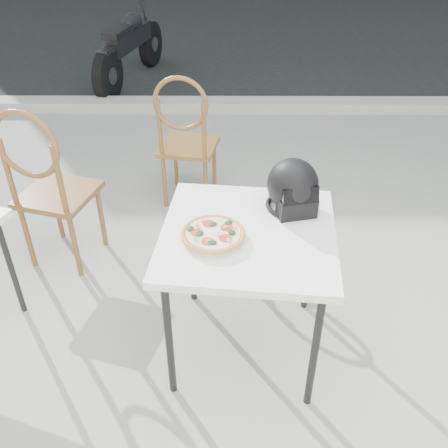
{
  "coord_description": "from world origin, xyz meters",
  "views": [
    {
      "loc": [
        -0.24,
        -2.32,
        2.16
      ],
      "look_at": [
        -0.25,
        -0.42,
        0.83
      ],
      "focal_mm": 40.0,
      "sensor_mm": 36.0,
      "label": 1
    }
  ],
  "objects_px": {
    "cafe_table_main": "(248,243)",
    "plate": "(213,237)",
    "motorcycle": "(130,48)",
    "pizza": "(213,234)",
    "cafe_chair_side": "(47,181)",
    "helmet": "(293,188)",
    "cafe_chair_main": "(186,134)"
  },
  "relations": [
    {
      "from": "cafe_table_main",
      "to": "motorcycle",
      "type": "bearing_deg",
      "value": 106.51
    },
    {
      "from": "cafe_table_main",
      "to": "pizza",
      "type": "height_order",
      "value": "pizza"
    },
    {
      "from": "helmet",
      "to": "motorcycle",
      "type": "xyz_separation_m",
      "value": [
        -1.52,
        4.17,
        -0.48
      ]
    },
    {
      "from": "plate",
      "to": "pizza",
      "type": "xyz_separation_m",
      "value": [
        -0.0,
        0.0,
        0.02
      ]
    },
    {
      "from": "helmet",
      "to": "cafe_chair_main",
      "type": "distance_m",
      "value": 1.46
    },
    {
      "from": "helmet",
      "to": "motorcycle",
      "type": "distance_m",
      "value": 4.47
    },
    {
      "from": "plate",
      "to": "cafe_chair_side",
      "type": "xyz_separation_m",
      "value": [
        -1.04,
        0.79,
        -0.16
      ]
    },
    {
      "from": "plate",
      "to": "motorcycle",
      "type": "xyz_separation_m",
      "value": [
        -1.13,
        4.44,
        -0.37
      ]
    },
    {
      "from": "motorcycle",
      "to": "cafe_chair_side",
      "type": "bearing_deg",
      "value": -74.65
    },
    {
      "from": "cafe_table_main",
      "to": "motorcycle",
      "type": "distance_m",
      "value": 4.57
    },
    {
      "from": "cafe_chair_side",
      "to": "motorcycle",
      "type": "height_order",
      "value": "cafe_chair_side"
    },
    {
      "from": "helmet",
      "to": "cafe_table_main",
      "type": "bearing_deg",
      "value": -150.96
    },
    {
      "from": "cafe_chair_main",
      "to": "cafe_chair_side",
      "type": "xyz_separation_m",
      "value": [
        -0.8,
        -0.76,
        0.04
      ]
    },
    {
      "from": "cafe_chair_main",
      "to": "pizza",
      "type": "bearing_deg",
      "value": 109.37
    },
    {
      "from": "cafe_chair_main",
      "to": "motorcycle",
      "type": "xyz_separation_m",
      "value": [
        -0.89,
        2.89,
        -0.17
      ]
    },
    {
      "from": "cafe_table_main",
      "to": "cafe_chair_main",
      "type": "xyz_separation_m",
      "value": [
        -0.41,
        1.49,
        -0.12
      ]
    },
    {
      "from": "motorcycle",
      "to": "pizza",
      "type": "bearing_deg",
      "value": -61.8
    },
    {
      "from": "cafe_chair_main",
      "to": "cafe_chair_side",
      "type": "bearing_deg",
      "value": 54.06
    },
    {
      "from": "cafe_chair_main",
      "to": "cafe_chair_side",
      "type": "height_order",
      "value": "cafe_chair_side"
    },
    {
      "from": "cafe_chair_side",
      "to": "motorcycle",
      "type": "xyz_separation_m",
      "value": [
        -0.09,
        3.65,
        -0.21
      ]
    },
    {
      "from": "helmet",
      "to": "plate",
      "type": "bearing_deg",
      "value": -158.87
    },
    {
      "from": "pizza",
      "to": "cafe_chair_main",
      "type": "xyz_separation_m",
      "value": [
        -0.24,
        1.55,
        -0.22
      ]
    },
    {
      "from": "cafe_table_main",
      "to": "helmet",
      "type": "distance_m",
      "value": 0.36
    },
    {
      "from": "pizza",
      "to": "motorcycle",
      "type": "distance_m",
      "value": 4.6
    },
    {
      "from": "cafe_chair_side",
      "to": "motorcycle",
      "type": "relative_size",
      "value": 0.6
    },
    {
      "from": "cafe_table_main",
      "to": "cafe_chair_main",
      "type": "distance_m",
      "value": 1.54
    },
    {
      "from": "cafe_table_main",
      "to": "helmet",
      "type": "relative_size",
      "value": 2.84
    },
    {
      "from": "plate",
      "to": "motorcycle",
      "type": "relative_size",
      "value": 0.15
    },
    {
      "from": "cafe_table_main",
      "to": "plate",
      "type": "height_order",
      "value": "plate"
    },
    {
      "from": "plate",
      "to": "cafe_chair_side",
      "type": "relative_size",
      "value": 0.25
    },
    {
      "from": "motorcycle",
      "to": "helmet",
      "type": "bearing_deg",
      "value": -56.08
    },
    {
      "from": "pizza",
      "to": "cafe_chair_main",
      "type": "distance_m",
      "value": 1.58
    }
  ]
}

